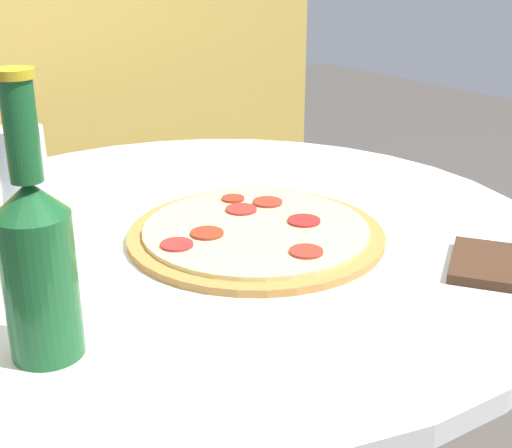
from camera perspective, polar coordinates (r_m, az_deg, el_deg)
The scene contains 4 objects.
table at distance 1.05m, azimuth -3.38°, elevation -10.28°, with size 0.92×0.92×0.71m.
pizza at distance 0.93m, azimuth -0.01°, elevation -0.69°, with size 0.34×0.34×0.02m.
beer_bottle at distance 0.67m, azimuth -17.09°, elevation -2.67°, with size 0.07×0.07×0.27m.
drinking_glass at distance 1.03m, azimuth -18.07°, elevation 3.84°, with size 0.07×0.07×0.13m.
Camera 1 is at (-0.50, -0.74, 1.08)m, focal length 50.00 mm.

